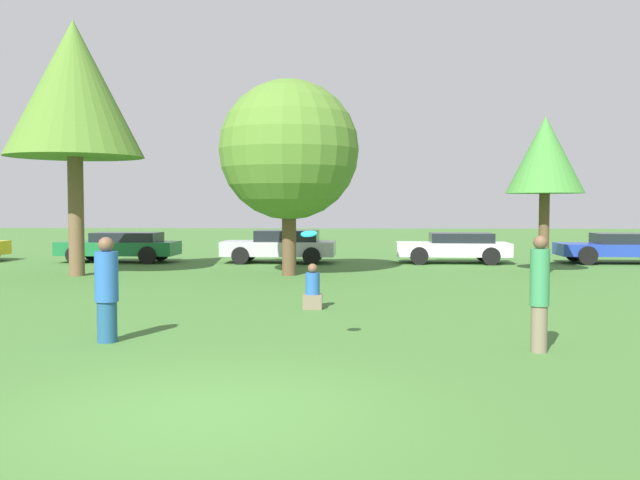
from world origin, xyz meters
TOP-DOWN VIEW (x-y plane):
  - ground_plane at (0.00, 0.00)m, footprint 120.00×120.00m
  - person_thrower at (-2.35, 3.71)m, footprint 0.37×0.37m
  - person_catcher at (4.44, 3.24)m, footprint 0.29×0.29m
  - frisbee at (0.95, 3.27)m, footprint 0.25×0.24m
  - bystander_sitting at (0.78, 7.49)m, footprint 0.41×0.34m
  - tree_0 at (-7.05, 14.18)m, footprint 4.25×4.25m
  - tree_1 at (-0.37, 14.63)m, footprint 4.41×4.41m
  - tree_2 at (7.85, 15.50)m, footprint 2.49×2.49m
  - parked_car_green at (-7.41, 19.45)m, footprint 4.63×1.96m
  - parked_car_silver at (-1.12, 19.43)m, footprint 4.39×2.00m
  - parked_car_white at (5.57, 19.55)m, footprint 4.32×1.98m
  - parked_car_blue at (11.93, 19.67)m, footprint 4.64×2.01m

SIDE VIEW (x-z plane):
  - ground_plane at x=0.00m, z-range 0.00..0.00m
  - bystander_sitting at x=0.78m, z-range -0.09..0.89m
  - parked_car_white at x=5.57m, z-range 0.05..1.22m
  - parked_car_blue at x=11.93m, z-range 0.06..1.22m
  - parked_car_green at x=-7.41m, z-range 0.06..1.22m
  - parked_car_silver at x=-1.12m, z-range 0.04..1.30m
  - person_thrower at x=-2.35m, z-range 0.00..1.71m
  - person_catcher at x=4.44m, z-range 0.02..1.79m
  - frisbee at x=0.95m, z-range 1.74..1.83m
  - tree_2 at x=7.85m, z-range 1.26..6.36m
  - tree_1 at x=-0.37m, z-range 0.87..7.04m
  - tree_0 at x=-7.05m, z-range 1.82..9.81m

